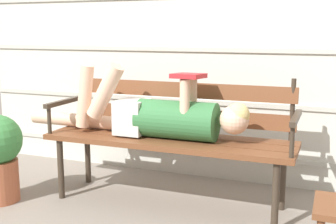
# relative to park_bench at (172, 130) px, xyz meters

# --- Properties ---
(ground_plane) EXTENTS (12.00, 12.00, 0.00)m
(ground_plane) POSITION_rel_park_bench_xyz_m (0.00, -0.26, -0.51)
(ground_plane) COLOR gray
(house_siding) EXTENTS (4.01, 0.08, 2.52)m
(house_siding) POSITION_rel_park_bench_xyz_m (0.00, 0.60, 0.75)
(house_siding) COLOR beige
(house_siding) RESTS_ON ground
(park_bench) EXTENTS (1.72, 0.49, 0.89)m
(park_bench) POSITION_rel_park_bench_xyz_m (0.00, 0.00, 0.00)
(park_bench) COLOR brown
(park_bench) RESTS_ON ground
(reclining_person) EXTENTS (1.70, 0.26, 0.51)m
(reclining_person) POSITION_rel_park_bench_xyz_m (-0.07, -0.07, 0.12)
(reclining_person) COLOR #33703D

